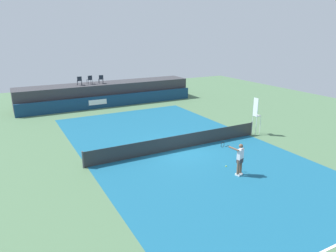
{
  "coord_description": "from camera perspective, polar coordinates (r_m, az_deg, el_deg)",
  "views": [
    {
      "loc": [
        -9.61,
        -16.42,
        7.39
      ],
      "look_at": [
        0.28,
        2.0,
        1.0
      ],
      "focal_mm": 33.29,
      "sensor_mm": 36.0,
      "label": 1
    }
  ],
  "objects": [
    {
      "name": "ground_plane",
      "position": [
        22.89,
        -1.79,
        -1.85
      ],
      "size": [
        48.0,
        48.0,
        0.0
      ],
      "primitive_type": "plane",
      "color": "#4C704C"
    },
    {
      "name": "court_inner",
      "position": [
        20.41,
        1.98,
        -4.24
      ],
      "size": [
        12.0,
        22.0,
        0.0
      ],
      "primitive_type": "cube",
      "color": "#16597A",
      "rests_on": "ground"
    },
    {
      "name": "line_near_baseline",
      "position": [
        13.29,
        27.9,
        -18.98
      ],
      "size": [
        12.0,
        0.1,
        0.0
      ],
      "primitive_type": "cube",
      "color": "white",
      "rests_on": "court_inner"
    },
    {
      "name": "sponsor_wall",
      "position": [
        32.14,
        -10.22,
        4.53
      ],
      "size": [
        18.0,
        0.22,
        1.2
      ],
      "color": "navy",
      "rests_on": "ground"
    },
    {
      "name": "spectator_platform",
      "position": [
        33.73,
        -11.23,
        5.92
      ],
      "size": [
        18.0,
        2.8,
        2.2
      ],
      "primitive_type": "cube",
      "color": "#38383D",
      "rests_on": "ground"
    },
    {
      "name": "spectator_chair_far_left",
      "position": [
        32.5,
        -15.92,
        8.04
      ],
      "size": [
        0.48,
        0.48,
        0.89
      ],
      "color": "#1E232D",
      "rests_on": "spectator_platform"
    },
    {
      "name": "spectator_chair_left",
      "position": [
        32.9,
        -14.15,
        8.28
      ],
      "size": [
        0.48,
        0.48,
        0.89
      ],
      "color": "#1E232D",
      "rests_on": "spectator_platform"
    },
    {
      "name": "spectator_chair_center",
      "position": [
        33.03,
        -12.18,
        8.44
      ],
      "size": [
        0.47,
        0.47,
        0.89
      ],
      "color": "#1E232D",
      "rests_on": "spectator_platform"
    },
    {
      "name": "umpire_chair",
      "position": [
        23.75,
        15.82,
        2.2
      ],
      "size": [
        0.44,
        0.44,
        2.76
      ],
      "color": "white",
      "rests_on": "ground"
    },
    {
      "name": "tennis_net",
      "position": [
        20.24,
        1.99,
        -2.99
      ],
      "size": [
        12.4,
        0.02,
        0.95
      ],
      "primitive_type": "cube",
      "color": "#2D2D2D",
      "rests_on": "ground"
    },
    {
      "name": "net_post_near",
      "position": [
        18.13,
        -15.31,
        -5.98
      ],
      "size": [
        0.1,
        0.1,
        1.0
      ],
      "primitive_type": "cylinder",
      "color": "#4C4C51",
      "rests_on": "ground"
    },
    {
      "name": "net_post_far",
      "position": [
        23.81,
        15.01,
        -0.42
      ],
      "size": [
        0.1,
        0.1,
        1.0
      ],
      "primitive_type": "cylinder",
      "color": "#4C4C51",
      "rests_on": "ground"
    },
    {
      "name": "tennis_player",
      "position": [
        16.93,
        12.96,
        -5.78
      ],
      "size": [
        0.93,
        1.1,
        1.77
      ],
      "color": "white",
      "rests_on": "court_inner"
    },
    {
      "name": "tennis_ball",
      "position": [
        18.12,
        10.58,
        -7.24
      ],
      "size": [
        0.07,
        0.07,
        0.07
      ],
      "primitive_type": "sphere",
      "color": "#D8EA33",
      "rests_on": "court_inner"
    }
  ]
}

